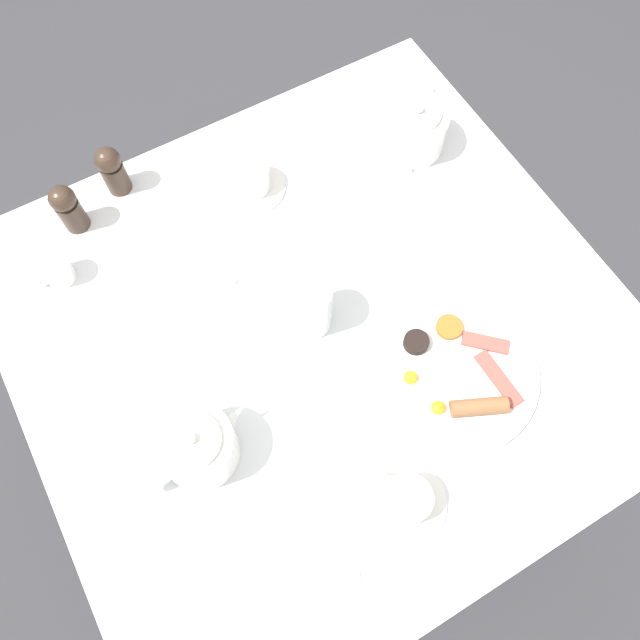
# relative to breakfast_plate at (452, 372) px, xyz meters

# --- Properties ---
(ground_plane) EXTENTS (8.00, 8.00, 0.00)m
(ground_plane) POSITION_rel_breakfast_plate_xyz_m (0.15, -0.20, -0.78)
(ground_plane) COLOR #333338
(table) EXTENTS (1.07, 1.04, 0.77)m
(table) POSITION_rel_breakfast_plate_xyz_m (0.15, -0.20, -0.08)
(table) COLOR silver
(table) RESTS_ON ground_plane
(breakfast_plate) EXTENTS (0.30, 0.30, 0.04)m
(breakfast_plate) POSITION_rel_breakfast_plate_xyz_m (0.00, 0.00, 0.00)
(breakfast_plate) COLOR white
(breakfast_plate) RESTS_ON table
(teapot_near) EXTENTS (0.21, 0.13, 0.12)m
(teapot_near) POSITION_rel_breakfast_plate_xyz_m (0.44, -0.09, 0.04)
(teapot_near) COLOR white
(teapot_near) RESTS_ON table
(teapot_far) EXTENTS (0.18, 0.13, 0.12)m
(teapot_far) POSITION_rel_breakfast_plate_xyz_m (-0.22, -0.46, 0.04)
(teapot_far) COLOR white
(teapot_far) RESTS_ON table
(teacup_with_saucer_left) EXTENTS (0.14, 0.14, 0.06)m
(teacup_with_saucer_left) POSITION_rel_breakfast_plate_xyz_m (0.19, 0.14, 0.02)
(teacup_with_saucer_left) COLOR white
(teacup_with_saucer_left) RESTS_ON table
(teacup_with_saucer_right) EXTENTS (0.14, 0.14, 0.06)m
(teacup_with_saucer_right) POSITION_rel_breakfast_plate_xyz_m (0.12, -0.53, 0.02)
(teacup_with_saucer_right) COLOR white
(teacup_with_saucer_right) RESTS_ON table
(water_glass_tall) EXTENTS (0.08, 0.08, 0.12)m
(water_glass_tall) POSITION_rel_breakfast_plate_xyz_m (0.17, -0.22, 0.05)
(water_glass_tall) COLOR white
(water_glass_tall) RESTS_ON table
(creamer_jug) EXTENTS (0.08, 0.05, 0.07)m
(creamer_jug) POSITION_rel_breakfast_plate_xyz_m (0.53, -0.52, 0.02)
(creamer_jug) COLOR white
(creamer_jug) RESTS_ON table
(pepper_grinder) EXTENTS (0.05, 0.05, 0.11)m
(pepper_grinder) POSITION_rel_breakfast_plate_xyz_m (0.35, -0.66, 0.05)
(pepper_grinder) COLOR #38281E
(pepper_grinder) RESTS_ON table
(salt_grinder) EXTENTS (0.05, 0.05, 0.11)m
(salt_grinder) POSITION_rel_breakfast_plate_xyz_m (0.46, -0.62, 0.05)
(salt_grinder) COLOR #38281E
(salt_grinder) RESTS_ON table
(fork_by_plate) EXTENTS (0.10, 0.15, 0.00)m
(fork_by_plate) POSITION_rel_breakfast_plate_xyz_m (0.29, -0.42, -0.01)
(fork_by_plate) COLOR silver
(fork_by_plate) RESTS_ON table
(knife_by_plate) EXTENTS (0.22, 0.07, 0.00)m
(knife_by_plate) POSITION_rel_breakfast_plate_xyz_m (0.42, 0.17, -0.01)
(knife_by_plate) COLOR silver
(knife_by_plate) RESTS_ON table
(spoon_for_tea) EXTENTS (0.02, 0.16, 0.00)m
(spoon_for_tea) POSITION_rel_breakfast_plate_xyz_m (-0.04, -0.30, -0.01)
(spoon_for_tea) COLOR silver
(spoon_for_tea) RESTS_ON table
(fork_spare) EXTENTS (0.08, 0.17, 0.00)m
(fork_spare) POSITION_rel_breakfast_plate_xyz_m (-0.17, 0.20, -0.01)
(fork_spare) COLOR silver
(fork_spare) RESTS_ON table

